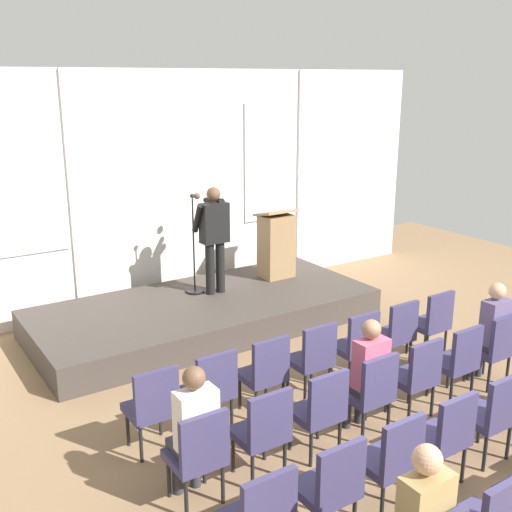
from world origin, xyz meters
TOP-DOWN VIEW (x-y plane):
  - ground_plane at (0.00, 0.00)m, footprint 15.80×15.80m
  - rear_partition at (0.02, 6.07)m, footprint 10.59×0.14m
  - stage_platform at (0.00, 4.66)m, footprint 5.09×2.23m
  - speaker at (0.29, 4.87)m, footprint 0.51×0.69m
  - mic_stand at (0.04, 5.05)m, footprint 0.28×0.28m
  - lectern at (1.55, 5.01)m, footprint 0.60×0.48m
  - chair_r0_c0 at (-2.01, 2.04)m, footprint 0.46×0.44m
  - chair_r0_c1 at (-1.34, 2.04)m, footprint 0.46×0.44m
  - chair_r0_c2 at (-0.67, 2.04)m, footprint 0.46×0.44m
  - chair_r0_c3 at (0.00, 2.04)m, footprint 0.46×0.44m
  - chair_r0_c4 at (0.67, 2.04)m, footprint 0.46×0.44m
  - chair_r0_c5 at (1.34, 2.04)m, footprint 0.46×0.44m
  - chair_r0_c6 at (2.01, 2.04)m, footprint 0.46×0.44m
  - chair_r1_c0 at (-2.01, 1.08)m, footprint 0.46×0.44m
  - audience_r1_c0 at (-2.01, 1.16)m, footprint 0.36×0.39m
  - chair_r1_c1 at (-1.34, 1.08)m, footprint 0.46×0.44m
  - chair_r1_c2 at (-0.67, 1.08)m, footprint 0.46×0.44m
  - chair_r1_c3 at (0.00, 1.08)m, footprint 0.46×0.44m
  - audience_r1_c3 at (0.00, 1.16)m, footprint 0.36×0.39m
  - chair_r1_c4 at (0.67, 1.08)m, footprint 0.46×0.44m
  - chair_r1_c5 at (1.34, 1.08)m, footprint 0.46×0.44m
  - chair_r1_c6 at (2.01, 1.08)m, footprint 0.46×0.44m
  - audience_r1_c6 at (2.01, 1.16)m, footprint 0.36×0.39m
  - chair_r2_c1 at (-1.34, 0.11)m, footprint 0.46×0.44m
  - chair_r2_c2 at (-0.67, 0.11)m, footprint 0.46×0.44m
  - chair_r2_c3 at (0.00, 0.11)m, footprint 0.46×0.44m
  - chair_r2_c4 at (0.67, 0.11)m, footprint 0.46×0.44m

SIDE VIEW (x-z plane):
  - ground_plane at x=0.00m, z-range 0.00..0.00m
  - stage_platform at x=0.00m, z-range 0.00..0.42m
  - chair_r0_c0 at x=-2.01m, z-range 0.06..1.00m
  - chair_r0_c1 at x=-1.34m, z-range 0.06..1.00m
  - chair_r0_c2 at x=-0.67m, z-range 0.06..1.00m
  - chair_r0_c3 at x=0.00m, z-range 0.06..1.00m
  - chair_r0_c4 at x=0.67m, z-range 0.06..1.00m
  - chair_r0_c5 at x=1.34m, z-range 0.06..1.00m
  - chair_r0_c6 at x=2.01m, z-range 0.06..1.00m
  - chair_r1_c0 at x=-2.01m, z-range 0.06..1.00m
  - chair_r1_c1 at x=-1.34m, z-range 0.06..1.00m
  - chair_r1_c2 at x=-0.67m, z-range 0.06..1.00m
  - chair_r1_c3 at x=0.00m, z-range 0.06..1.00m
  - chair_r1_c4 at x=0.67m, z-range 0.06..1.00m
  - chair_r1_c5 at x=1.34m, z-range 0.06..1.00m
  - chair_r1_c6 at x=2.01m, z-range 0.06..1.00m
  - chair_r2_c1 at x=-1.34m, z-range 0.06..1.00m
  - chair_r2_c2 at x=-0.67m, z-range 0.06..1.00m
  - chair_r2_c3 at x=0.00m, z-range 0.06..1.00m
  - chair_r2_c4 at x=0.67m, z-range 0.06..1.00m
  - audience_r1_c3 at x=0.00m, z-range 0.07..1.37m
  - audience_r1_c6 at x=2.01m, z-range 0.07..1.39m
  - audience_r1_c0 at x=-2.01m, z-range 0.07..1.39m
  - mic_stand at x=0.04m, z-range -0.02..1.53m
  - lectern at x=1.55m, z-range 0.39..1.55m
  - speaker at x=0.29m, z-range 0.55..2.20m
  - rear_partition at x=0.02m, z-range 0.01..3.79m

